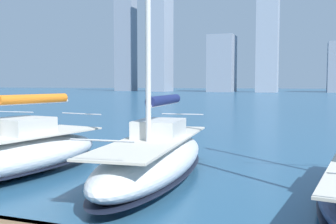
{
  "coord_description": "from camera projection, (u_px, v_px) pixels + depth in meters",
  "views": [
    {
      "loc": [
        -3.77,
        4.22,
        3.02
      ],
      "look_at": [
        0.2,
        -6.7,
        2.2
      ],
      "focal_mm": 42.0,
      "sensor_mm": 36.0,
      "label": 1
    }
  ],
  "objects": [
    {
      "name": "city_skyline",
      "position": [
        297.0,
        38.0,
        151.99
      ],
      "size": [
        164.74,
        18.11,
        53.88
      ],
      "color": "#8690A0",
      "rests_on": "ground"
    },
    {
      "name": "sailboat_navy",
      "position": [
        155.0,
        156.0,
        12.39
      ],
      "size": [
        3.05,
        8.8,
        13.19
      ],
      "color": "silver",
      "rests_on": "ground"
    },
    {
      "name": "sailboat_orange",
      "position": [
        12.0,
        153.0,
        12.94
      ],
      "size": [
        3.8,
        7.99,
        12.26
      ],
      "color": "silver",
      "rests_on": "ground"
    }
  ]
}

